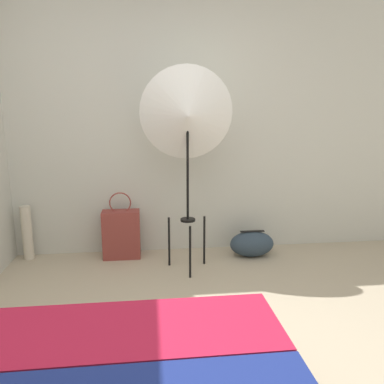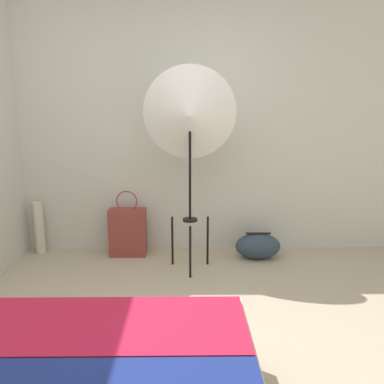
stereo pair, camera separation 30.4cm
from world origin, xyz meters
name	(u,v)px [view 2 (the right image)]	position (x,y,z in m)	size (l,w,h in m)	color
wall_back	(155,122)	(0.00, 2.04, 1.30)	(8.00, 0.05, 2.60)	beige
photo_umbrella	(190,116)	(0.33, 1.50, 1.36)	(0.80, 0.35, 1.78)	black
tote_bag	(128,232)	(-0.28, 1.85, 0.24)	(0.35, 0.17, 0.65)	brown
duffel_bag	(258,246)	(0.99, 1.73, 0.13)	(0.43, 0.25, 0.26)	#2D3D4C
paper_roll	(39,228)	(-1.17, 1.91, 0.26)	(0.10, 0.10, 0.52)	beige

